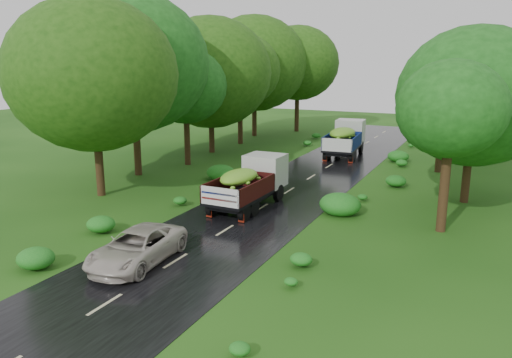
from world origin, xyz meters
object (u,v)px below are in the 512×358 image
Objects in this scene: truck_near at (251,180)px; truck_far at (346,137)px; car at (137,247)px; utility_pole at (444,109)px.

truck_near is 16.40m from truck_far.
truck_far is 1.43× the size of car.
truck_far reaches higher than car.
truck_near is 0.79× the size of utility_pole.
truck_near is at bearing 81.74° from car.
utility_pole is at bearing 68.61° from car.
truck_far reaches higher than truck_near.
utility_pole is (8.28, 27.92, 3.27)m from car.
truck_near is at bearing -91.02° from utility_pole.
utility_pole is at bearing 68.74° from truck_near.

